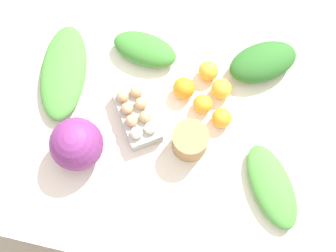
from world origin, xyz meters
The scene contains 14 objects.
ground_plane centered at (0.00, 0.00, 0.00)m, with size 8.00×8.00×0.00m, color #B2A899.
dining_table centered at (0.00, 0.00, 0.67)m, with size 1.29×1.00×0.77m.
cabbage_purple centered at (-0.28, -0.15, 0.86)m, with size 0.18×0.18×0.18m, color #7A2D75.
egg_carton centered at (-0.12, 0.01, 0.81)m, with size 0.22×0.25×0.09m.
paper_bag centered at (0.09, -0.05, 0.83)m, with size 0.13×0.13×0.12m, color #A87F51.
greens_bunch_kale centered at (-0.15, 0.27, 0.81)m, with size 0.25×0.13×0.08m, color #3D8433.
greens_bunch_chard centered at (0.40, -0.14, 0.80)m, with size 0.31×0.14×0.06m, color #4C933D.
greens_bunch_beet_tops centered at (-0.42, 0.11, 0.80)m, with size 0.38×0.17×0.07m, color #4C933D.
greens_bunch_dandelion centered at (0.29, 0.31, 0.82)m, with size 0.26×0.15×0.10m, color #2D6B28.
orange_0 centered at (0.10, 0.10, 0.80)m, with size 0.07×0.07×0.07m, color orange.
orange_1 centered at (0.03, 0.15, 0.81)m, with size 0.08×0.08×0.08m, color orange.
orange_2 centered at (0.16, 0.18, 0.81)m, with size 0.07×0.07×0.07m, color #F9A833.
orange_3 centered at (0.10, 0.24, 0.81)m, with size 0.07×0.07×0.07m, color #F9A833.
orange_4 centered at (0.18, 0.07, 0.80)m, with size 0.07×0.07×0.07m, color orange.
Camera 1 is at (0.11, -0.49, 2.39)m, focal length 50.00 mm.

